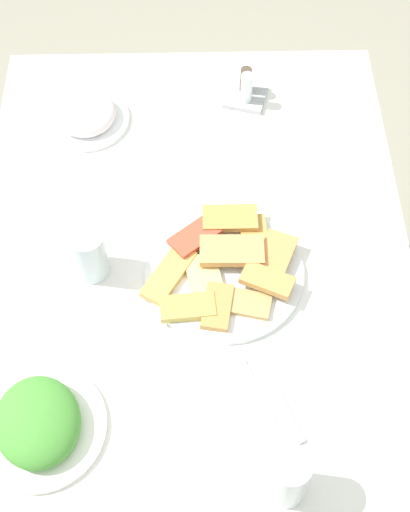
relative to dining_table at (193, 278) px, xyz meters
name	(u,v)px	position (x,y,z in m)	size (l,w,h in m)	color
ground_plane	(196,401)	(0.00, 0.00, -0.64)	(6.00, 6.00, 0.00)	gray
dining_table	(193,278)	(0.00, 0.00, 0.00)	(1.20, 0.87, 0.72)	white
pide_platter	(224,270)	(-0.04, -0.06, 0.09)	(0.31, 0.32, 0.04)	white
salad_plate_greens	(38,423)	(-0.35, 0.26, 0.10)	(0.23, 0.23, 0.07)	white
salad_plate_rice	(86,115)	(0.38, 0.23, 0.09)	(0.19, 0.19, 0.06)	white
soda_can	(288,477)	(-0.46, -0.15, 0.13)	(0.07, 0.07, 0.12)	silver
drinking_glass	(89,253)	(-0.02, 0.20, 0.13)	(0.07, 0.07, 0.11)	silver
paper_napkin	(270,402)	(-0.31, -0.13, 0.07)	(0.15, 0.15, 0.00)	white
fork	(281,401)	(-0.31, -0.15, 0.08)	(0.16, 0.01, 0.01)	silver
spoon	(260,401)	(-0.31, -0.11, 0.08)	(0.17, 0.02, 0.01)	silver
condiment_caddy	(246,91)	(0.44, -0.13, 0.10)	(0.11, 0.11, 0.09)	#B2B2B7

